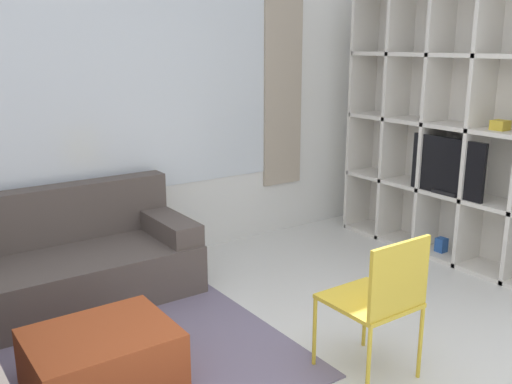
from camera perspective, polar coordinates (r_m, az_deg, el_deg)
wall_back at (r=4.88m, az=-12.40°, el=8.30°), size 6.20×0.11×2.70m
wall_right at (r=5.38m, az=20.42°, el=8.22°), size 0.07×3.99×2.70m
shelving_unit at (r=5.22m, az=19.58°, el=6.12°), size 0.36×2.27×2.36m
couch_main at (r=4.43m, az=-20.46°, el=-7.25°), size 2.14×0.85×0.82m
ottoman at (r=3.39m, az=-15.15°, el=-15.91°), size 0.78×0.61×0.34m
folding_chair at (r=3.28m, az=12.36°, el=-10.07°), size 0.44×0.46×0.86m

